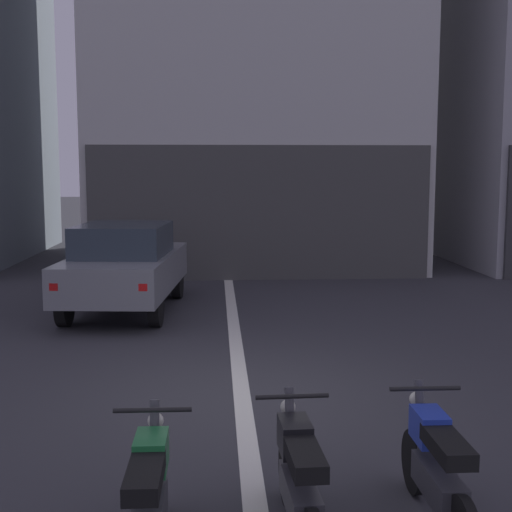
# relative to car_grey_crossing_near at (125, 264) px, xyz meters

# --- Properties ---
(ground_plane) EXTENTS (120.00, 120.00, 0.00)m
(ground_plane) POSITION_rel_car_grey_crossing_near_xyz_m (1.97, -4.99, -0.89)
(ground_plane) COLOR #333338
(lane_centre_line) EXTENTS (0.20, 18.00, 0.01)m
(lane_centre_line) POSITION_rel_car_grey_crossing_near_xyz_m (1.97, 1.01, -0.88)
(lane_centre_line) COLOR silver
(lane_centre_line) RESTS_ON ground
(building_mid_block) EXTENTS (8.45, 8.92, 14.85)m
(building_mid_block) POSITION_rel_car_grey_crossing_near_xyz_m (2.74, 8.02, 6.53)
(building_mid_block) COLOR silver
(building_mid_block) RESTS_ON ground
(car_grey_crossing_near) EXTENTS (2.09, 4.23, 1.64)m
(car_grey_crossing_near) POSITION_rel_car_grey_crossing_near_xyz_m (0.00, 0.00, 0.00)
(car_grey_crossing_near) COLOR black
(car_grey_crossing_near) RESTS_ON ground
(motorcycle_green_row_leftmost) EXTENTS (0.55, 1.67, 0.98)m
(motorcycle_green_row_leftmost) POSITION_rel_car_grey_crossing_near_xyz_m (1.22, -8.39, -0.43)
(motorcycle_green_row_leftmost) COLOR black
(motorcycle_green_row_leftmost) RESTS_ON ground
(motorcycle_black_row_left_mid) EXTENTS (0.55, 1.67, 0.98)m
(motorcycle_black_row_left_mid) POSITION_rel_car_grey_crossing_near_xyz_m (2.25, -8.16, -0.43)
(motorcycle_black_row_left_mid) COLOR black
(motorcycle_black_row_left_mid) RESTS_ON ground
(motorcycle_blue_row_centre) EXTENTS (0.55, 1.67, 0.98)m
(motorcycle_blue_row_centre) POSITION_rel_car_grey_crossing_near_xyz_m (3.28, -8.04, -0.43)
(motorcycle_blue_row_centre) COLOR black
(motorcycle_blue_row_centre) RESTS_ON ground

